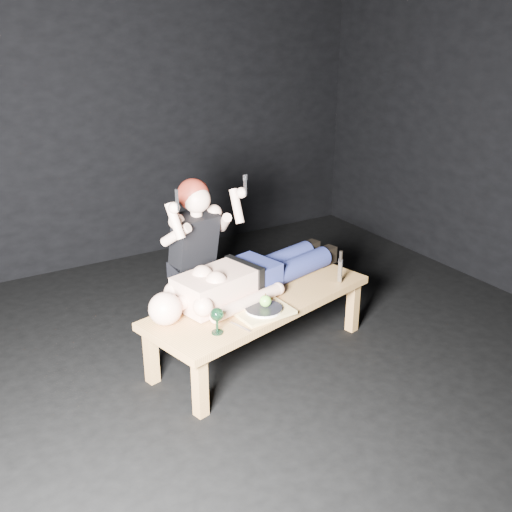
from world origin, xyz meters
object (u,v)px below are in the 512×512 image
at_px(carving_knife, 340,267).
at_px(lying_man, 250,272).
at_px(serving_tray, 264,312).
at_px(goblet, 217,321).
at_px(kneeling_woman, 189,255).
at_px(table, 260,326).

bearing_deg(carving_knife, lying_man, 144.87).
relative_size(serving_tray, goblet, 2.10).
height_order(serving_tray, goblet, goblet).
distance_m(kneeling_woman, carving_knife, 1.12).
height_order(kneeling_woman, serving_tray, kneeling_woman).
bearing_deg(kneeling_woman, serving_tray, -85.17).
bearing_deg(lying_man, table, -109.90).
distance_m(lying_man, serving_tray, 0.40).
distance_m(kneeling_woman, goblet, 0.88).
bearing_deg(goblet, table, 30.42).
relative_size(table, goblet, 9.70).
height_order(serving_tray, carving_knife, carving_knife).
bearing_deg(carving_knife, goblet, 176.51).
relative_size(lying_man, kneeling_woman, 1.39).
height_order(lying_man, carving_knife, lying_man).
bearing_deg(lying_man, kneeling_woman, 112.23).
xyz_separation_m(kneeling_woman, goblet, (-0.21, -0.85, -0.10)).
xyz_separation_m(goblet, carving_knife, (1.12, 0.19, 0.04)).
relative_size(kneeling_woman, carving_knife, 5.02).
distance_m(lying_man, carving_knife, 0.66).
bearing_deg(kneeling_woman, lying_man, -62.42).
height_order(lying_man, goblet, lying_man).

